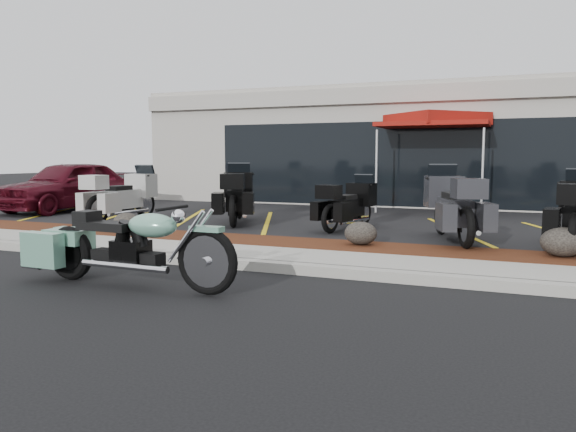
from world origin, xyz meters
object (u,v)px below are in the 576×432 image
at_px(touring_white, 145,191).
at_px(popup_canopy, 436,123).
at_px(traffic_cone, 364,207).
at_px(hero_cruiser, 207,251).
at_px(parked_car, 68,185).

height_order(touring_white, popup_canopy, popup_canopy).
bearing_deg(traffic_cone, hero_cruiser, -87.68).
relative_size(hero_cruiser, popup_canopy, 0.79).
bearing_deg(traffic_cone, touring_white, -147.95).
distance_m(hero_cruiser, parked_car, 11.03).
height_order(parked_car, popup_canopy, popup_canopy).
distance_m(hero_cruiser, popup_canopy, 11.35).
relative_size(touring_white, traffic_cone, 5.86).
relative_size(hero_cruiser, parked_car, 0.74).
height_order(hero_cruiser, parked_car, parked_car).
relative_size(parked_car, traffic_cone, 10.75).
bearing_deg(touring_white, popup_canopy, -50.06).
distance_m(hero_cruiser, touring_white, 8.02).
relative_size(hero_cruiser, touring_white, 1.35).
height_order(touring_white, traffic_cone, touring_white).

